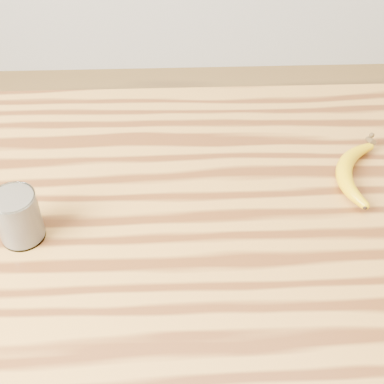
{
  "coord_description": "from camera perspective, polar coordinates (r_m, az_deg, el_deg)",
  "views": [
    {
      "loc": [
        -0.03,
        -0.64,
        1.57
      ],
      "look_at": [
        -0.0,
        0.03,
        0.93
      ],
      "focal_mm": 50.0,
      "sensor_mm": 36.0,
      "label": 1
    }
  ],
  "objects": [
    {
      "name": "smoothie_glass",
      "position": [
        0.9,
        -18.08,
        -2.52
      ],
      "size": [
        0.07,
        0.07,
        0.09
      ],
      "color": "white",
      "rests_on": "table"
    },
    {
      "name": "banana",
      "position": [
        1.03,
        15.86,
        2.27
      ],
      "size": [
        0.16,
        0.26,
        0.03
      ],
      "primitive_type": null,
      "rotation": [
        0.0,
        0.0,
        -0.32
      ],
      "color": "#D3A005",
      "rests_on": "table"
    },
    {
      "name": "table",
      "position": [
        1.02,
        0.13,
        -7.45
      ],
      "size": [
        1.2,
        0.8,
        0.9
      ],
      "color": "#A86F2D",
      "rests_on": "ground"
    }
  ]
}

